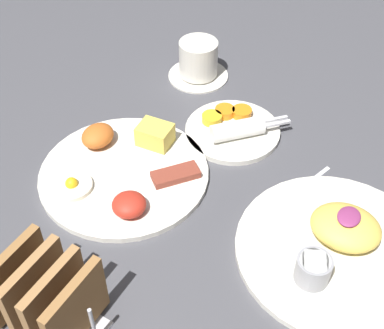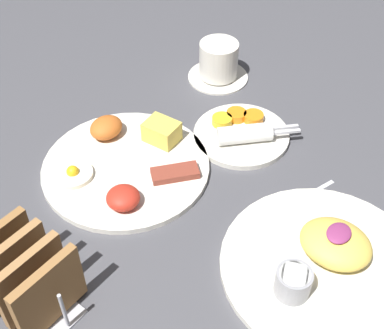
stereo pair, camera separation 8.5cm
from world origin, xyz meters
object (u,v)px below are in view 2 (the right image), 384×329
object	(u,v)px
plate_breakfast	(126,163)
plate_condiments	(242,133)
toast_rack	(25,276)
coffee_cup	(219,63)
plate_foreground	(325,261)

from	to	relation	value
plate_breakfast	plate_condiments	size ratio (longest dim) A/B	1.61
toast_rack	coffee_cup	size ratio (longest dim) A/B	1.23
plate_foreground	coffee_cup	world-z (taller)	coffee_cup
plate_foreground	toast_rack	world-z (taller)	toast_rack
plate_breakfast	coffee_cup	size ratio (longest dim) A/B	2.30
plate_condiments	toast_rack	xyz separation A→B (m)	(-0.44, 0.04, 0.04)
plate_breakfast	toast_rack	world-z (taller)	toast_rack
toast_rack	plate_condiments	bearing A→B (deg)	-4.81
coffee_cup	plate_breakfast	bearing A→B (deg)	-173.91
plate_condiments	plate_breakfast	bearing A→B (deg)	149.23
plate_foreground	coffee_cup	bearing A→B (deg)	54.04
plate_condiments	plate_foreground	bearing A→B (deg)	-122.73
toast_rack	coffee_cup	distance (m)	0.57
plate_breakfast	toast_rack	xyz separation A→B (m)	(-0.26, -0.07, 0.04)
plate_breakfast	plate_foreground	distance (m)	0.35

